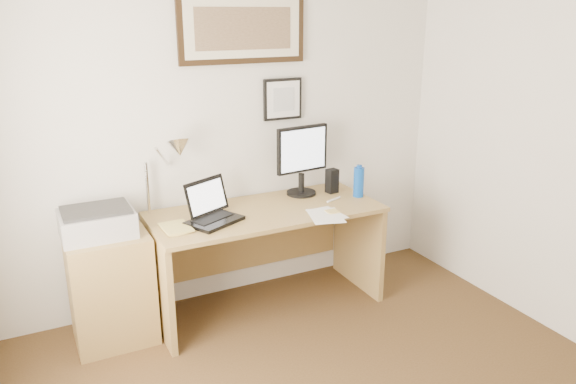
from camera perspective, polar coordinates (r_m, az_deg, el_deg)
wall_back at (r=4.04m, az=-6.49°, el=6.17°), size 3.50×0.02×2.50m
side_cabinet at (r=3.82m, az=-17.48°, el=-9.39°), size 0.50×0.40×0.73m
water_bottle at (r=4.17m, az=7.19°, el=1.00°), size 0.08×0.08×0.22m
bottle_cap at (r=4.14m, az=7.26°, el=2.60°), size 0.04×0.04×0.02m
speaker at (r=4.25m, az=4.49°, el=1.13°), size 0.09×0.08×0.18m
paper_sheet_a at (r=3.82m, az=3.97°, el=-2.24°), size 0.20×0.27×0.00m
paper_sheet_b at (r=3.78m, az=3.83°, el=-2.43°), size 0.28×0.34×0.00m
sticky_pad at (r=3.85m, az=4.53°, el=-1.98°), size 0.08×0.08×0.01m
marker_pen at (r=4.09m, az=4.66°, el=-0.78°), size 0.14×0.06×0.02m
book at (r=3.60m, az=-12.59°, el=-3.81°), size 0.18×0.24×0.02m
desk at (r=4.05m, az=-2.72°, el=-4.58°), size 1.60×0.70×0.75m
laptop at (r=3.71m, az=-7.78°, el=-2.03°), size 0.41×0.42×0.26m
lcd_monitor at (r=4.13m, az=1.44°, el=3.58°), size 0.42×0.22×0.52m
printer at (r=3.67m, az=-18.83°, el=-2.92°), size 0.44×0.34×0.18m
desk_lamp at (r=3.75m, az=-11.30°, el=4.06°), size 0.29×0.27×0.53m
picture_large at (r=3.98m, az=-4.60°, el=16.23°), size 0.92×0.04×0.47m
picture_small at (r=4.15m, az=-0.54°, el=9.41°), size 0.30×0.03×0.30m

